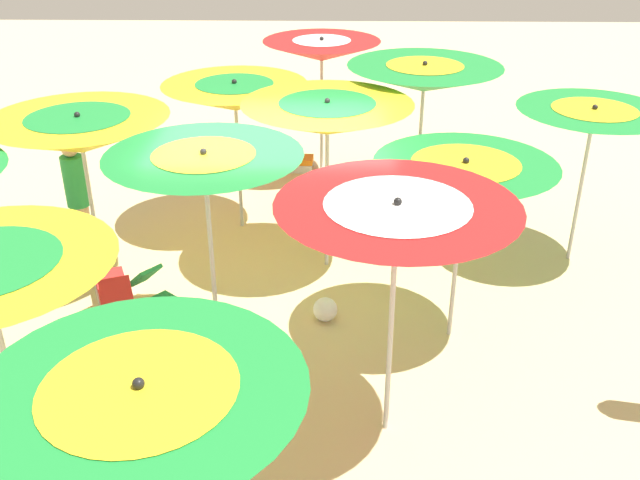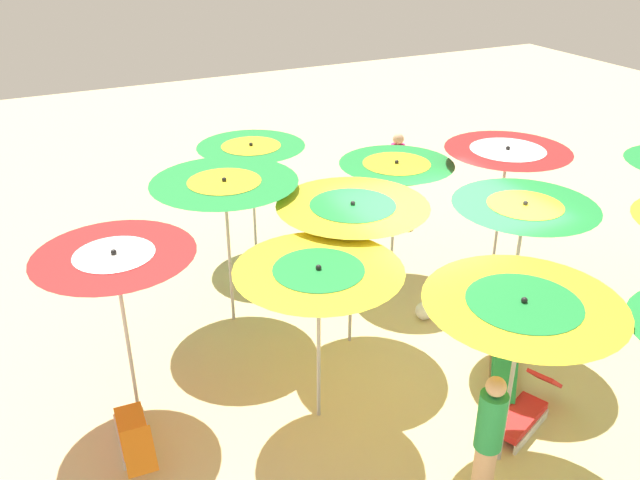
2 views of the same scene
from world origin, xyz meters
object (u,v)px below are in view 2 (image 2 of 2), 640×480
beach_umbrella_8 (396,175)px  beach_umbrella_9 (116,266)px  beach_umbrella_10 (225,193)px  beachgoer_1 (488,439)px  lounger_2 (524,411)px  beach_umbrella_4 (524,215)px  beach_ball (424,311)px  beach_umbrella_5 (507,158)px  lounger_0 (503,369)px  beach_umbrella_7 (353,218)px  lounger_1 (134,435)px  beachgoer_0 (397,173)px  beach_umbrella_11 (251,154)px  beach_umbrella_3 (521,319)px  beach_umbrella_6 (319,283)px

beach_umbrella_8 → beach_umbrella_9: beach_umbrella_9 is taller
beach_umbrella_10 → beachgoer_1: beach_umbrella_10 is taller
lounger_2 → beach_umbrella_9: bearing=-52.1°
beach_umbrella_8 → lounger_2: bearing=-7.0°
beach_umbrella_4 → beach_ball: beach_umbrella_4 is taller
beach_umbrella_5 → lounger_0: 3.63m
beach_umbrella_10 → beach_ball: beach_umbrella_10 is taller
beach_umbrella_4 → beach_umbrella_9: size_ratio=1.01×
beach_umbrella_5 → beach_umbrella_9: (0.75, -6.51, -0.08)m
beach_umbrella_4 → beach_ball: 2.48m
beach_umbrella_7 → beach_umbrella_10: (-1.35, -1.41, 0.13)m
lounger_1 → beach_ball: bearing=-77.0°
lounger_2 → beachgoer_0: beachgoer_0 is taller
beach_umbrella_7 → beachgoer_1: size_ratio=1.37×
beach_umbrella_11 → beachgoer_1: beach_umbrella_11 is taller
lounger_0 → lounger_1: (-0.95, -4.92, 0.00)m
beach_umbrella_3 → beach_umbrella_5: (-3.58, 2.77, 0.23)m
beach_umbrella_3 → beach_umbrella_9: 4.69m
beach_umbrella_8 → beach_umbrella_4: bearing=8.3°
beach_umbrella_10 → beachgoer_0: 5.19m
lounger_2 → beach_ball: size_ratio=4.70×
beachgoer_1 → beach_ball: beachgoer_1 is taller
beach_umbrella_5 → beach_ball: size_ratio=8.39×
beach_umbrella_10 → beachgoer_0: size_ratio=1.35×
beach_umbrella_3 → beach_umbrella_10: size_ratio=0.93×
beach_umbrella_4 → beachgoer_0: bearing=167.8°
beach_umbrella_9 → beachgoer_1: beach_umbrella_9 is taller
beach_umbrella_8 → beachgoer_1: beach_umbrella_8 is taller
beach_umbrella_8 → beach_umbrella_9: (1.59, -4.91, 0.23)m
beach_umbrella_5 → beach_umbrella_7: 3.30m
beach_umbrella_6 → beachgoer_1: beach_umbrella_6 is taller
beach_umbrella_4 → lounger_2: size_ratio=1.76×
beach_umbrella_6 → beach_umbrella_8: size_ratio=1.02×
beach_umbrella_9 → beach_umbrella_10: (-1.47, 1.87, 0.05)m
beach_umbrella_11 → beach_umbrella_4: bearing=26.2°
beachgoer_1 → beach_umbrella_9: bearing=46.9°
beach_umbrella_9 → beachgoer_0: size_ratio=1.31×
beach_umbrella_4 → beach_ball: size_ratio=8.27×
beachgoer_0 → beach_umbrella_5: bearing=-138.6°
beach_umbrella_6 → beach_umbrella_7: (-1.30, 1.16, 0.08)m
lounger_0 → beach_ball: size_ratio=4.28×
beach_umbrella_5 → beach_umbrella_8: (-0.84, -1.61, -0.32)m
beachgoer_0 → beach_umbrella_9: bearing=159.0°
beach_umbrella_10 → beachgoer_1: (4.70, 1.27, -1.32)m
beachgoer_0 → beach_umbrella_3: bearing=-163.3°
beach_umbrella_6 → beach_umbrella_10: size_ratio=0.92×
beach_ball → beach_umbrella_6: bearing=-62.8°
lounger_1 → lounger_0: bearing=-98.0°
beach_umbrella_11 → lounger_1: bearing=-37.3°
beach_umbrella_3 → beach_umbrella_11: 6.38m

